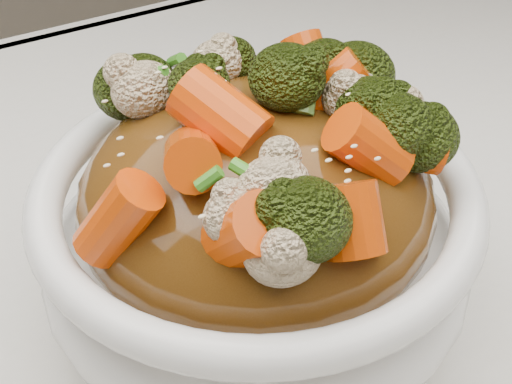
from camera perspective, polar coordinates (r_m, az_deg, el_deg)
tablecloth at (r=0.43m, az=-2.46°, el=-11.41°), size 1.20×0.80×0.04m
bowl at (r=0.39m, az=0.00°, el=-4.01°), size 0.25×0.25×0.09m
sauce_base at (r=0.37m, az=0.00°, el=-0.39°), size 0.20×0.20×0.10m
carrots at (r=0.33m, az=0.00°, el=8.63°), size 0.20×0.20×0.05m
broccoli at (r=0.33m, az=0.00°, el=8.47°), size 0.20×0.20×0.05m
cauliflower at (r=0.33m, az=0.00°, el=8.15°), size 0.20×0.20×0.04m
scallions at (r=0.33m, az=0.00°, el=8.79°), size 0.15×0.15×0.02m
sesame_seeds at (r=0.33m, az=0.00°, el=8.79°), size 0.18×0.18×0.01m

